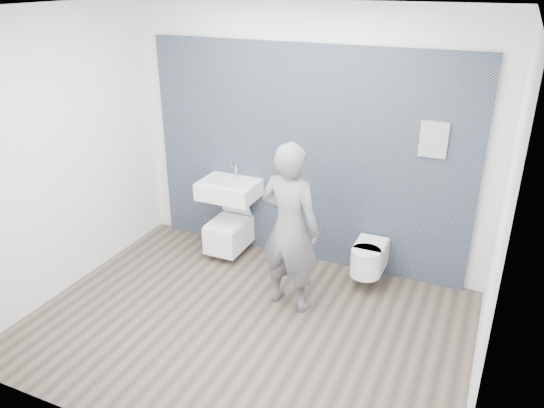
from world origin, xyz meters
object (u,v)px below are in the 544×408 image
at_px(washbasin, 229,189).
at_px(toilet_rounded, 368,258).
at_px(toilet_square, 229,232).
at_px(visitor, 290,228).

bearing_deg(washbasin, toilet_rounded, -1.14).
bearing_deg(toilet_square, toilet_rounded, 0.03).
bearing_deg(toilet_rounded, washbasin, 178.86).
height_order(washbasin, toilet_rounded, washbasin).
xyz_separation_m(toilet_rounded, visitor, (-0.62, -0.67, 0.53)).
relative_size(washbasin, visitor, 0.38).
xyz_separation_m(washbasin, toilet_rounded, (1.65, -0.03, -0.49)).
height_order(toilet_square, toilet_rounded, toilet_square).
height_order(washbasin, toilet_square, washbasin).
distance_m(washbasin, toilet_square, 0.53).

